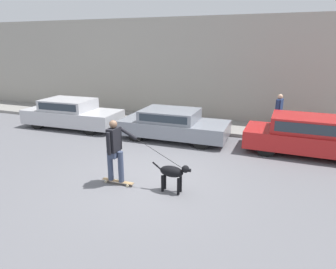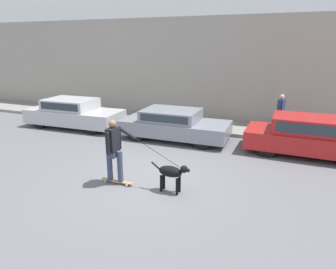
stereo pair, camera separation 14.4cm
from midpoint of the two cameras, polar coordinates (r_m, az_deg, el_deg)
ground_plane at (r=8.41m, az=-4.87°, el=-8.53°), size 36.00×36.00×0.00m
back_wall at (r=14.44m, az=7.53°, el=11.99°), size 32.00×0.30×4.81m
sidewalk_curb at (r=13.64m, az=5.92°, el=1.78°), size 30.00×2.16×0.14m
parked_car_0 at (r=14.04m, az=-18.16°, el=3.76°), size 4.37×1.82×1.27m
parked_car_1 at (r=11.70m, az=0.60°, el=1.92°), size 4.20×1.82×1.17m
parked_car_2 at (r=11.05m, az=24.70°, el=-0.28°), size 4.18×1.79×1.31m
dog at (r=7.51m, az=0.40°, el=-7.30°), size 1.04×0.31×0.77m
skateboarder at (r=7.89m, az=-10.57°, el=-2.64°), size 2.33×0.60×1.75m
pedestrian_with_bag at (r=12.58m, az=19.98°, el=4.00°), size 0.29×0.66×1.60m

